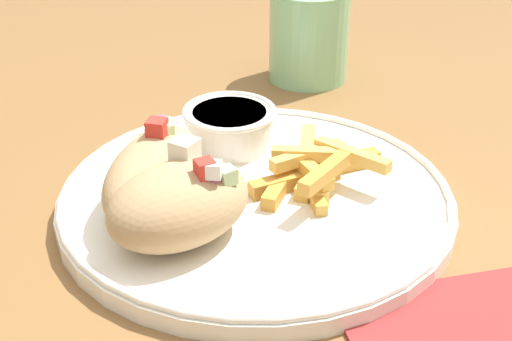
# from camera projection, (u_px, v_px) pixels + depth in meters

# --- Properties ---
(table) EXTENTS (1.37, 1.37, 0.72)m
(table) POSITION_uv_depth(u_px,v_px,m) (220.00, 240.00, 0.63)
(table) COLOR brown
(table) RESTS_ON ground_plane
(napkin) EXTENTS (0.15, 0.11, 0.00)m
(napkin) POSITION_uv_depth(u_px,v_px,m) (453.00, 320.00, 0.44)
(napkin) COLOR maroon
(napkin) RESTS_ON table
(plate) EXTENTS (0.30, 0.30, 0.02)m
(plate) POSITION_uv_depth(u_px,v_px,m) (256.00, 198.00, 0.55)
(plate) COLOR white
(plate) RESTS_ON table
(pita_sandwich_near) EXTENTS (0.12, 0.10, 0.06)m
(pita_sandwich_near) POSITION_uv_depth(u_px,v_px,m) (179.00, 203.00, 0.49)
(pita_sandwich_near) COLOR tan
(pita_sandwich_near) RESTS_ON plate
(pita_sandwich_far) EXTENTS (0.13, 0.14, 0.06)m
(pita_sandwich_far) POSITION_uv_depth(u_px,v_px,m) (153.00, 171.00, 0.53)
(pita_sandwich_far) COLOR tan
(pita_sandwich_far) RESTS_ON plate
(fries_pile) EXTENTS (0.12, 0.11, 0.03)m
(fries_pile) POSITION_uv_depth(u_px,v_px,m) (313.00, 169.00, 0.56)
(fries_pile) COLOR gold
(fries_pile) RESTS_ON plate
(sauce_ramekin) EXTENTS (0.08, 0.08, 0.03)m
(sauce_ramekin) POSITION_uv_depth(u_px,v_px,m) (230.00, 124.00, 0.61)
(sauce_ramekin) COLOR white
(sauce_ramekin) RESTS_ON plate
(water_glass) EXTENTS (0.09, 0.09, 0.10)m
(water_glass) POSITION_uv_depth(u_px,v_px,m) (309.00, 40.00, 0.77)
(water_glass) COLOR #8CCC93
(water_glass) RESTS_ON table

